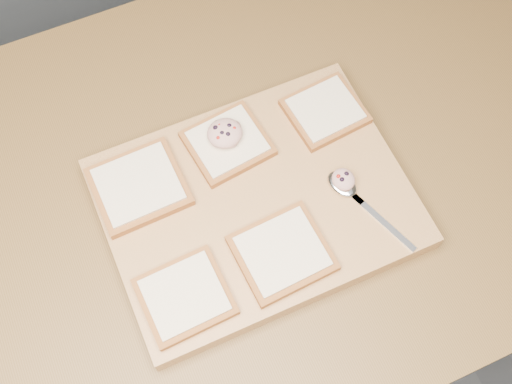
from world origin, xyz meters
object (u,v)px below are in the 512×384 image
(spoon, at_px, (348,189))
(cutting_board, at_px, (256,204))
(bread_far_center, at_px, (228,143))
(tuna_salad_dollop, at_px, (225,133))

(spoon, bearing_deg, cutting_board, 161.46)
(cutting_board, bearing_deg, spoon, -18.54)
(cutting_board, distance_m, spoon, 0.14)
(cutting_board, relative_size, bread_far_center, 3.49)
(cutting_board, height_order, spoon, spoon)
(bread_far_center, height_order, tuna_salad_dollop, tuna_salad_dollop)
(bread_far_center, xyz_separation_m, tuna_salad_dollop, (-0.00, 0.01, 0.02))
(bread_far_center, bearing_deg, tuna_salad_dollop, 99.17)
(bread_far_center, relative_size, tuna_salad_dollop, 2.35)
(tuna_salad_dollop, bearing_deg, cutting_board, -87.75)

